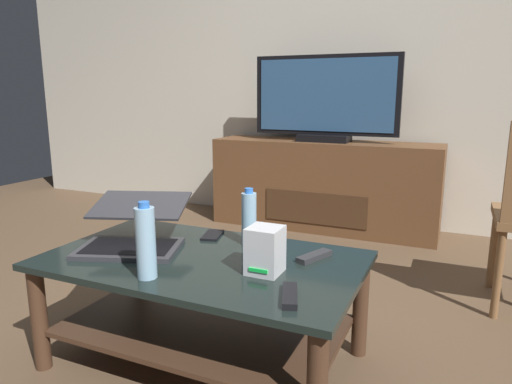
# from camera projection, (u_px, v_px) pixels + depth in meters

# --- Properties ---
(ground_plane) EXTENTS (7.68, 7.68, 0.00)m
(ground_plane) POSITION_uv_depth(u_px,v_px,m) (214.00, 348.00, 1.89)
(ground_plane) COLOR brown
(back_wall) EXTENTS (6.40, 0.12, 2.80)m
(back_wall) POSITION_uv_depth(u_px,v_px,m) (350.00, 43.00, 3.55)
(back_wall) COLOR beige
(back_wall) RESTS_ON ground
(coffee_table) EXTENTS (1.17, 0.68, 0.42)m
(coffee_table) POSITION_uv_depth(u_px,v_px,m) (203.00, 290.00, 1.74)
(coffee_table) COLOR black
(coffee_table) RESTS_ON ground
(media_cabinet) EXTENTS (1.69, 0.42, 0.67)m
(media_cabinet) POSITION_uv_depth(u_px,v_px,m) (323.00, 185.00, 3.52)
(media_cabinet) COLOR brown
(media_cabinet) RESTS_ON ground
(television) EXTENTS (1.07, 0.20, 0.62)m
(television) POSITION_uv_depth(u_px,v_px,m) (325.00, 100.00, 3.37)
(television) COLOR black
(television) RESTS_ON media_cabinet
(laptop) EXTENTS (0.49, 0.52, 0.18)m
(laptop) POSITION_uv_depth(u_px,v_px,m) (134.00, 230.00, 1.84)
(laptop) COLOR #333338
(laptop) RESTS_ON coffee_table
(router_box) EXTENTS (0.11, 0.12, 0.16)m
(router_box) POSITION_uv_depth(u_px,v_px,m) (265.00, 250.00, 1.55)
(router_box) COLOR silver
(router_box) RESTS_ON coffee_table
(water_bottle_near) EXTENTS (0.07, 0.07, 0.26)m
(water_bottle_near) POSITION_uv_depth(u_px,v_px,m) (146.00, 242.00, 1.50)
(water_bottle_near) COLOR #99C6E5
(water_bottle_near) RESTS_ON coffee_table
(water_bottle_far) EXTENTS (0.06, 0.06, 0.23)m
(water_bottle_far) POSITION_uv_depth(u_px,v_px,m) (249.00, 218.00, 1.84)
(water_bottle_far) COLOR #99C6E5
(water_bottle_far) RESTS_ON coffee_table
(cell_phone) EXTENTS (0.10, 0.15, 0.01)m
(cell_phone) POSITION_uv_depth(u_px,v_px,m) (213.00, 235.00, 1.97)
(cell_phone) COLOR black
(cell_phone) RESTS_ON coffee_table
(tv_remote) EXTENTS (0.10, 0.17, 0.02)m
(tv_remote) POSITION_uv_depth(u_px,v_px,m) (290.00, 295.00, 1.37)
(tv_remote) COLOR black
(tv_remote) RESTS_ON coffee_table
(soundbar_remote) EXTENTS (0.10, 0.16, 0.02)m
(soundbar_remote) POSITION_uv_depth(u_px,v_px,m) (314.00, 256.00, 1.70)
(soundbar_remote) COLOR #2D2D30
(soundbar_remote) RESTS_ON coffee_table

